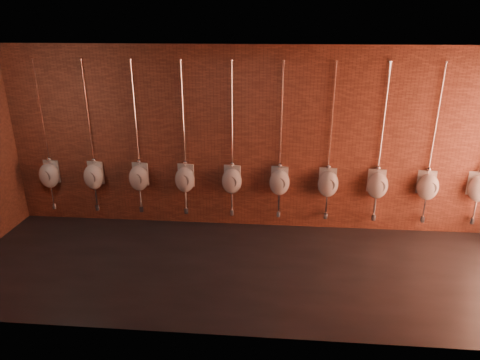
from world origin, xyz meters
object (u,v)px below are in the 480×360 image
(urinal_1, at_px, (94,176))
(urinal_6, at_px, (328,183))
(urinal_5, at_px, (279,181))
(urinal_8, at_px, (428,186))
(urinal_9, at_px, (479,187))
(urinal_3, at_px, (185,179))
(urinal_4, at_px, (232,180))
(urinal_2, at_px, (139,177))
(urinal_7, at_px, (377,184))
(urinal_0, at_px, (49,174))

(urinal_1, relative_size, urinal_6, 1.00)
(urinal_5, distance_m, urinal_8, 2.52)
(urinal_9, bearing_deg, urinal_5, 180.00)
(urinal_3, xyz_separation_m, urinal_4, (0.84, 0.00, 0.00))
(urinal_1, xyz_separation_m, urinal_3, (1.68, 0.00, 0.00))
(urinal_9, bearing_deg, urinal_2, 180.00)
(urinal_4, relative_size, urinal_8, 1.00)
(urinal_8, bearing_deg, urinal_4, 180.00)
(urinal_8, bearing_deg, urinal_3, 180.00)
(urinal_1, height_order, urinal_5, same)
(urinal_9, bearing_deg, urinal_4, 180.00)
(urinal_2, relative_size, urinal_7, 1.00)
(urinal_2, height_order, urinal_6, same)
(urinal_3, bearing_deg, urinal_9, 0.00)
(urinal_2, bearing_deg, urinal_8, 0.00)
(urinal_6, relative_size, urinal_9, 1.00)
(urinal_9, bearing_deg, urinal_0, 180.00)
(urinal_2, xyz_separation_m, urinal_3, (0.84, 0.00, 0.00))
(urinal_6, relative_size, urinal_8, 1.00)
(urinal_6, bearing_deg, urinal_2, 180.00)
(urinal_4, xyz_separation_m, urinal_5, (0.84, 0.00, 0.00))
(urinal_6, distance_m, urinal_7, 0.84)
(urinal_1, relative_size, urinal_7, 1.00)
(urinal_0, xyz_separation_m, urinal_6, (5.03, 0.00, 0.00))
(urinal_6, height_order, urinal_9, same)
(urinal_1, height_order, urinal_9, same)
(urinal_0, distance_m, urinal_3, 2.52)
(urinal_0, relative_size, urinal_8, 1.00)
(urinal_0, bearing_deg, urinal_3, 0.00)
(urinal_4, height_order, urinal_8, same)
(urinal_5, distance_m, urinal_9, 3.35)
(urinal_0, distance_m, urinal_8, 6.71)
(urinal_0, height_order, urinal_5, same)
(urinal_7, xyz_separation_m, urinal_9, (1.68, 0.00, 0.00))
(urinal_5, xyz_separation_m, urinal_6, (0.84, 0.00, 0.00))
(urinal_1, xyz_separation_m, urinal_8, (5.87, 0.00, 0.00))
(urinal_2, height_order, urinal_7, same)
(urinal_2, distance_m, urinal_9, 5.87)
(urinal_1, bearing_deg, urinal_6, 0.00)
(urinal_7, bearing_deg, urinal_9, 0.00)
(urinal_0, xyz_separation_m, urinal_5, (4.19, 0.00, 0.00))
(urinal_7, height_order, urinal_9, same)
(urinal_3, height_order, urinal_9, same)
(urinal_0, relative_size, urinal_9, 1.00)
(urinal_5, bearing_deg, urinal_1, 180.00)
(urinal_0, xyz_separation_m, urinal_2, (1.68, 0.00, 0.00))
(urinal_4, bearing_deg, urinal_2, 180.00)
(urinal_7, height_order, urinal_8, same)
(urinal_2, distance_m, urinal_4, 1.68)
(urinal_3, xyz_separation_m, urinal_7, (3.35, 0.00, 0.00))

